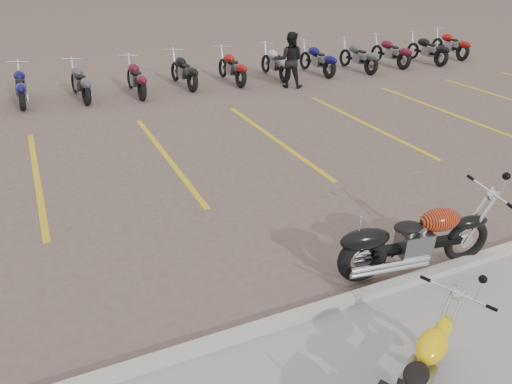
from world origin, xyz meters
TOP-DOWN VIEW (x-y plane):
  - ground at (0.00, 0.00)m, footprint 100.00×100.00m
  - curb at (0.00, -2.00)m, footprint 60.00×0.18m
  - parking_stripes at (0.00, 4.00)m, footprint 38.00×5.50m
  - yellow_cruiser at (0.37, -3.66)m, footprint 1.78×1.08m
  - flame_cruiser at (2.00, -1.74)m, footprint 2.38×0.53m
  - person_b at (5.38, 8.22)m, footprint 1.09×1.05m
  - bg_bike_row at (3.00, 9.54)m, footprint 22.14×2.02m

SIDE VIEW (x-z plane):
  - ground at x=0.00m, z-range 0.00..0.00m
  - parking_stripes at x=0.00m, z-range 0.00..0.01m
  - curb at x=0.00m, z-range 0.00..0.12m
  - yellow_cruiser at x=0.37m, z-range 0.00..0.81m
  - flame_cruiser at x=2.00m, z-range 0.00..0.98m
  - bg_bike_row at x=3.00m, z-range 0.00..1.10m
  - person_b at x=5.38m, z-range 0.00..1.77m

